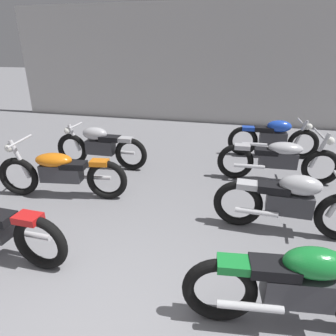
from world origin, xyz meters
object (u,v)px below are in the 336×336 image
object	(u,v)px
motorcycle_right_row_0	(299,286)
motorcycle_right_row_1	(290,202)
motorcycle_right_row_3	(274,137)
motorcycle_right_row_2	(279,159)
motorcycle_left_row_2	(100,146)
motorcycle_left_row_1	(61,172)

from	to	relation	value
motorcycle_right_row_0	motorcycle_right_row_1	distance (m)	1.55
motorcycle_right_row_3	motorcycle_right_row_2	bearing A→B (deg)	-90.21
motorcycle_right_row_2	motorcycle_right_row_3	bearing A→B (deg)	89.79
motorcycle_left_row_2	motorcycle_right_row_1	size ratio (longest dim) A/B	1.00
motorcycle_right_row_2	motorcycle_left_row_2	bearing A→B (deg)	-177.74
motorcycle_right_row_1	motorcycle_right_row_3	size ratio (longest dim) A/B	1.00
motorcycle_right_row_3	motorcycle_left_row_1	bearing A→B (deg)	-140.46
motorcycle_left_row_2	motorcycle_left_row_1	bearing A→B (deg)	-91.14
motorcycle_left_row_2	motorcycle_right_row_1	bearing A→B (deg)	-24.07
motorcycle_right_row_1	motorcycle_right_row_3	world-z (taller)	same
motorcycle_left_row_2	motorcycle_right_row_0	size ratio (longest dim) A/B	1.00
motorcycle_left_row_2	motorcycle_right_row_3	world-z (taller)	same
motorcycle_left_row_1	motorcycle_right_row_0	world-z (taller)	motorcycle_left_row_1
motorcycle_left_row_2	motorcycle_right_row_3	distance (m)	3.79
motorcycle_right_row_0	motorcycle_right_row_2	distance (m)	3.23
motorcycle_left_row_1	motorcycle_right_row_3	size ratio (longest dim) A/B	1.09
motorcycle_left_row_2	motorcycle_right_row_2	bearing A→B (deg)	2.26
motorcycle_right_row_1	motorcycle_right_row_2	world-z (taller)	motorcycle_right_row_2
motorcycle_right_row_1	motorcycle_right_row_2	size ratio (longest dim) A/B	0.91
motorcycle_left_row_2	motorcycle_right_row_2	xyz separation A→B (m)	(3.47, 0.14, -0.01)
motorcycle_left_row_1	motorcycle_right_row_2	world-z (taller)	same
motorcycle_left_row_1	motorcycle_right_row_0	xyz separation A→B (m)	(3.39, -1.72, 0.01)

